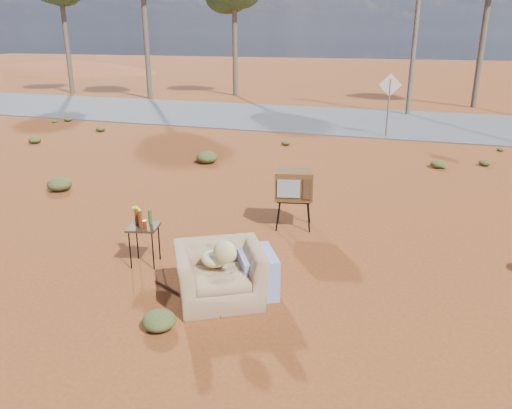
% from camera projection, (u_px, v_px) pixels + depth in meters
% --- Properties ---
extents(ground, '(140.00, 140.00, 0.00)m').
position_uv_depth(ground, '(215.00, 280.00, 7.43)').
color(ground, brown).
rests_on(ground, ground).
extents(highway, '(140.00, 7.00, 0.04)m').
position_uv_depth(highway, '(355.00, 121.00, 20.87)').
color(highway, '#565659').
rests_on(highway, ground).
extents(dirt_mound, '(26.00, 18.00, 2.00)m').
position_uv_depth(dirt_mound, '(62.00, 72.00, 46.92)').
color(dirt_mound, '#994325').
rests_on(dirt_mound, ground).
extents(armchair, '(1.51, 1.44, 1.02)m').
position_uv_depth(armchair, '(227.00, 266.00, 6.80)').
color(armchair, '#9B7854').
rests_on(armchair, ground).
extents(tv_unit, '(0.79, 0.68, 1.11)m').
position_uv_depth(tv_unit, '(294.00, 185.00, 9.22)').
color(tv_unit, black).
rests_on(tv_unit, ground).
extents(side_table, '(0.55, 0.55, 0.92)m').
position_uv_depth(side_table, '(142.00, 224.00, 7.77)').
color(side_table, '#332112').
rests_on(side_table, ground).
extents(rusty_bar, '(1.32, 0.65, 0.04)m').
position_uv_depth(rusty_bar, '(186.00, 298.00, 6.90)').
color(rusty_bar, '#481F13').
rests_on(rusty_bar, ground).
extents(road_sign, '(0.78, 0.06, 2.19)m').
position_uv_depth(road_sign, '(389.00, 94.00, 17.25)').
color(road_sign, brown).
rests_on(road_sign, ground).
extents(utility_pole_center, '(1.40, 0.20, 8.00)m').
position_uv_depth(utility_pole_center, '(417.00, 17.00, 21.17)').
color(utility_pole_center, brown).
rests_on(utility_pole_center, ground).
extents(scrub_patch, '(17.49, 8.07, 0.33)m').
position_uv_depth(scrub_patch, '(256.00, 185.00, 11.58)').
color(scrub_patch, '#4A5625').
rests_on(scrub_patch, ground).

